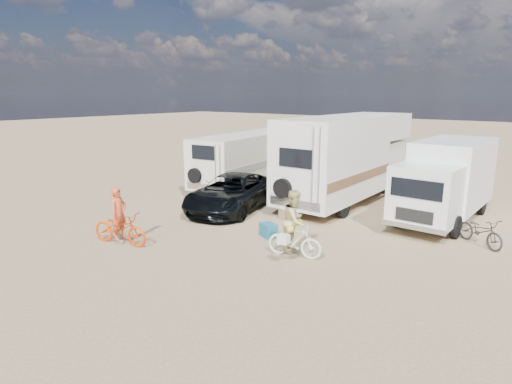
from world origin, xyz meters
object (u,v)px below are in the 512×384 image
Objects in this scene: bike_woman at (294,241)px; bike_man at (120,228)px; rv_main at (347,159)px; bike_parked at (480,231)px; rider_woman at (295,227)px; cooler at (268,230)px; dark_suv at (232,192)px; crate at (288,214)px; rv_left at (249,160)px; box_truck at (445,182)px; rider_man at (119,219)px.

bike_man is at bearing 103.54° from bike_woman.
bike_parked is (5.73, -2.59, -1.35)m from rv_main.
rider_woman reaches higher than cooler.
bike_parked is at bearing -5.99° from dark_suv.
dark_suv is 8.77m from bike_parked.
crate is at bearing -96.03° from rv_main.
rv_main reaches higher than rider_woman.
dark_suv is 3.63m from cooler.
rv_main is 7.20m from bike_woman.
cooler is (3.17, 3.31, -0.28)m from bike_man.
crate is at bearing -45.31° from rv_left.
box_truck is at bearing 36.15° from crate.
rv_main is at bearing 100.82° from bike_parked.
crate is (4.77, -3.71, -1.09)m from rv_left.
bike_man is at bearing 103.54° from rider_woman.
rider_man reaches higher than bike_parked.
rv_left is at bearing 0.06° from rider_man.
rv_main is at bearing -5.81° from rv_left.
bike_woman is at bearing -6.21° from cooler.
rv_left is 4.21× the size of rider_woman.
crate is at bearing -39.31° from bike_man.
box_truck is at bearing -32.87° from rider_woman.
bike_man is 5.31m from bike_woman.
bike_man reaches higher than bike_parked.
box_truck is 3.74× the size of rider_man.
cooler is at bearing 155.91° from bike_parked.
rider_man is (-2.96, -9.19, -1.00)m from rv_main.
dark_suv is 2.59× the size of bike_man.
box_truck is at bearing -8.31° from rv_main.
bike_woman is at bearing 167.23° from rider_woman.
bike_man is (-2.96, -9.19, -1.29)m from rv_main.
dark_suv reaches higher than bike_parked.
rv_left is at bearing 142.12° from crate.
box_truck is 1.20× the size of dark_suv.
crate is (-0.39, -3.86, -1.59)m from rv_main.
bike_parked is at bearing 11.67° from crate.
rv_main is 4.80× the size of bike_parked.
bike_woman is (4.76, 2.35, -0.03)m from bike_man.
rv_main is 7.13m from rider_woman.
rv_left reaches higher than bike_parked.
bike_woman is at bearing -53.66° from crate.
rv_left is (-5.16, -0.15, -0.50)m from rv_main.
bike_woman is 5.32m from rider_man.
rider_man is at bearing -83.76° from rv_left.
dark_suv reaches higher than bike_man.
rider_man is at bearing -115.69° from crate.
box_truck is 11.17m from bike_man.
rv_left is 13.49× the size of cooler.
cooler is at bearing -45.90° from dark_suv.
box_truck reaches higher than rider_man.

